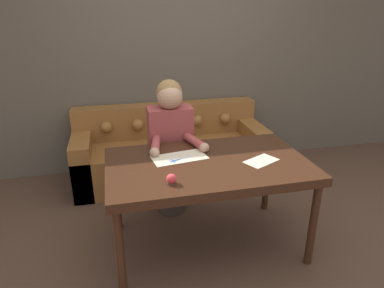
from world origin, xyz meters
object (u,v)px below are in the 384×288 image
Objects in this scene: person at (171,147)px; pin_cushion at (172,179)px; dining_table at (208,170)px; scissors at (177,160)px; couch at (170,152)px.

person is 17.93× the size of pin_cushion.
dining_table is 0.25m from scissors.
person is at bearing 80.45° from pin_cushion.
scissors reaches higher than dining_table.
person reaches higher than dining_table.
person is (-0.11, -0.72, 0.37)m from couch.
scissors is at bearing -94.42° from person.
couch is at bearing 81.02° from person.
dining_table is 0.62m from person.
couch is 29.64× the size of pin_cushion.
scissors is (-0.04, -0.51, 0.10)m from person.
person is 6.17× the size of scissors.
person reaches higher than scissors.
couch is 1.68m from pin_cushion.
dining_table is 7.38× the size of scissors.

